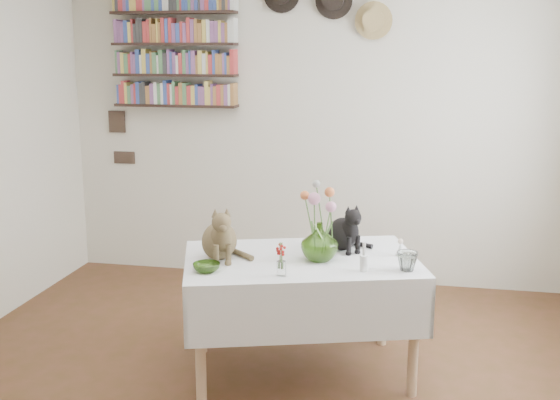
% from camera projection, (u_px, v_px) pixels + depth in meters
% --- Properties ---
extents(room, '(4.08, 4.58, 2.58)m').
position_uv_depth(room, '(241.00, 178.00, 3.36)').
color(room, brown).
rests_on(room, ground).
extents(dining_table, '(1.49, 1.18, 0.70)m').
position_uv_depth(dining_table, '(301.00, 287.00, 3.99)').
color(dining_table, white).
rests_on(dining_table, room).
extents(tabby_cat, '(0.30, 0.33, 0.32)m').
position_uv_depth(tabby_cat, '(219.00, 231.00, 3.92)').
color(tabby_cat, brown).
rests_on(tabby_cat, dining_table).
extents(black_cat, '(0.30, 0.31, 0.29)m').
position_uv_depth(black_cat, '(343.00, 225.00, 4.10)').
color(black_cat, black).
rests_on(black_cat, dining_table).
extents(flower_vase, '(0.29, 0.29, 0.22)m').
position_uv_depth(flower_vase, '(320.00, 242.00, 3.89)').
color(flower_vase, '#73A83D').
rests_on(flower_vase, dining_table).
extents(green_bowl, '(0.19, 0.19, 0.05)m').
position_uv_depth(green_bowl, '(207.00, 267.00, 3.72)').
color(green_bowl, '#73A83D').
rests_on(green_bowl, dining_table).
extents(drinking_glass, '(0.12, 0.12, 0.11)m').
position_uv_depth(drinking_glass, '(407.00, 261.00, 3.72)').
color(drinking_glass, white).
rests_on(drinking_glass, dining_table).
extents(candlestick, '(0.04, 0.04, 0.16)m').
position_uv_depth(candlestick, '(364.00, 262.00, 3.72)').
color(candlestick, white).
rests_on(candlestick, dining_table).
extents(berry_jar, '(0.05, 0.05, 0.20)m').
position_uv_depth(berry_jar, '(281.00, 260.00, 3.63)').
color(berry_jar, white).
rests_on(berry_jar, dining_table).
extents(porcelain_figurine, '(0.05, 0.05, 0.10)m').
position_uv_depth(porcelain_figurine, '(400.00, 248.00, 4.00)').
color(porcelain_figurine, white).
rests_on(porcelain_figurine, dining_table).
extents(flower_bouquet, '(0.17, 0.12, 0.39)m').
position_uv_depth(flower_bouquet, '(321.00, 200.00, 3.86)').
color(flower_bouquet, '#4C7233').
rests_on(flower_bouquet, flower_vase).
extents(bookshelf_unit, '(1.00, 0.16, 0.91)m').
position_uv_depth(bookshelf_unit, '(175.00, 49.00, 5.52)').
color(bookshelf_unit, black).
rests_on(bookshelf_unit, room).
extents(wall_hats, '(0.98, 0.09, 0.48)m').
position_uv_depth(wall_hats, '(329.00, 5.00, 5.24)').
color(wall_hats, black).
rests_on(wall_hats, room).
extents(wall_art_plaques, '(0.21, 0.02, 0.44)m').
position_uv_depth(wall_art_plaques, '(120.00, 137.00, 5.84)').
color(wall_art_plaques, '#38281E').
rests_on(wall_art_plaques, room).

